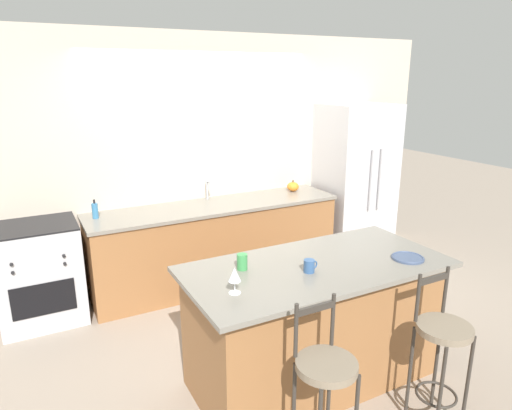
% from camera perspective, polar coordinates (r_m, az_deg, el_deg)
% --- Properties ---
extents(ground_plane, '(18.00, 18.00, 0.00)m').
position_cam_1_polar(ground_plane, '(4.95, -3.07, -11.20)').
color(ground_plane, gray).
extents(wall_back, '(6.00, 0.07, 2.70)m').
position_cam_1_polar(wall_back, '(5.15, -6.71, 5.71)').
color(wall_back, beige).
rests_on(wall_back, ground_plane).
extents(back_counter, '(2.75, 0.71, 0.91)m').
position_cam_1_polar(back_counter, '(5.09, -5.00, -4.80)').
color(back_counter, '#936038').
rests_on(back_counter, ground_plane).
extents(sink_faucet, '(0.02, 0.13, 0.22)m').
position_cam_1_polar(sink_faucet, '(5.10, -6.06, 2.18)').
color(sink_faucet, '#ADAFB5').
rests_on(sink_faucet, back_counter).
extents(kitchen_island, '(1.93, 0.94, 0.95)m').
position_cam_1_polar(kitchen_island, '(3.55, 7.34, -14.33)').
color(kitchen_island, '#936038').
rests_on(kitchen_island, ground_plane).
extents(refrigerator, '(0.86, 0.72, 1.92)m').
position_cam_1_polar(refrigerator, '(5.87, 12.20, 2.85)').
color(refrigerator, '#BCBCC1').
rests_on(refrigerator, ground_plane).
extents(oven_range, '(0.73, 0.64, 0.95)m').
position_cam_1_polar(oven_range, '(4.75, -25.42, -7.73)').
color(oven_range, '#B7B7BC').
rests_on(oven_range, ground_plane).
extents(bar_stool_near, '(0.35, 0.35, 1.06)m').
position_cam_1_polar(bar_stool_near, '(2.78, 8.60, -21.22)').
color(bar_stool_near, '#332D28').
rests_on(bar_stool_near, ground_plane).
extents(bar_stool_far, '(0.35, 0.35, 1.06)m').
position_cam_1_polar(bar_stool_far, '(3.29, 22.16, -15.90)').
color(bar_stool_far, '#332D28').
rests_on(bar_stool_far, ground_plane).
extents(dinner_plate, '(0.24, 0.24, 0.02)m').
position_cam_1_polar(dinner_plate, '(3.58, 18.44, -6.26)').
color(dinner_plate, '#425170').
rests_on(dinner_plate, kitchen_island).
extents(wine_glass, '(0.08, 0.08, 0.17)m').
position_cam_1_polar(wine_glass, '(2.85, -2.70, -8.75)').
color(wine_glass, white).
rests_on(wine_glass, kitchen_island).
extents(coffee_mug, '(0.11, 0.08, 0.09)m').
position_cam_1_polar(coffee_mug, '(3.19, 6.70, -7.57)').
color(coffee_mug, '#335689').
rests_on(coffee_mug, kitchen_island).
extents(tumbler_cup, '(0.07, 0.07, 0.11)m').
position_cam_1_polar(tumbler_cup, '(3.21, -1.74, -7.12)').
color(tumbler_cup, '#3D934C').
rests_on(tumbler_cup, kitchen_island).
extents(pumpkin_decoration, '(0.14, 0.14, 0.13)m').
position_cam_1_polar(pumpkin_decoration, '(5.47, 4.64, 2.30)').
color(pumpkin_decoration, orange).
rests_on(pumpkin_decoration, back_counter).
extents(soap_bottle, '(0.06, 0.06, 0.19)m').
position_cam_1_polar(soap_bottle, '(4.69, -19.48, -0.66)').
color(soap_bottle, teal).
rests_on(soap_bottle, back_counter).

